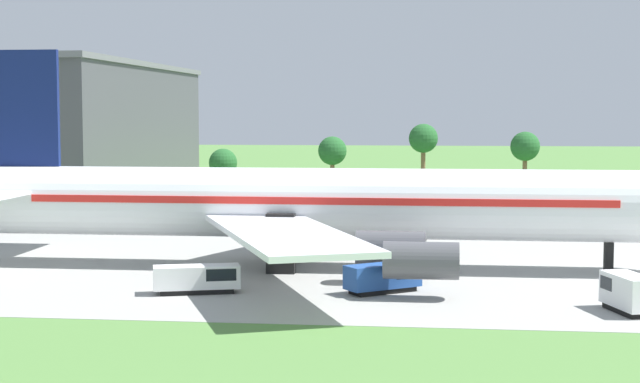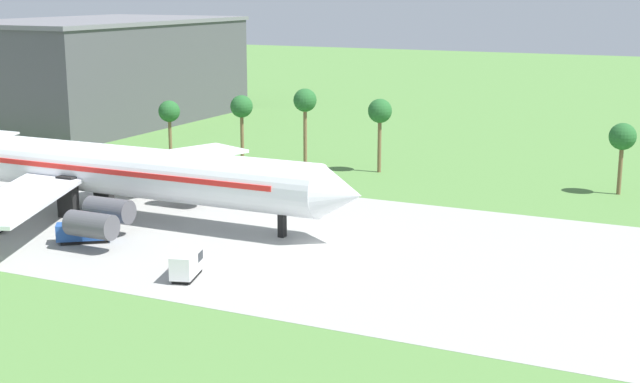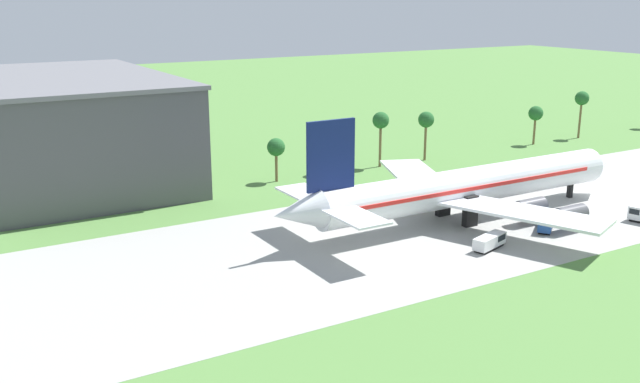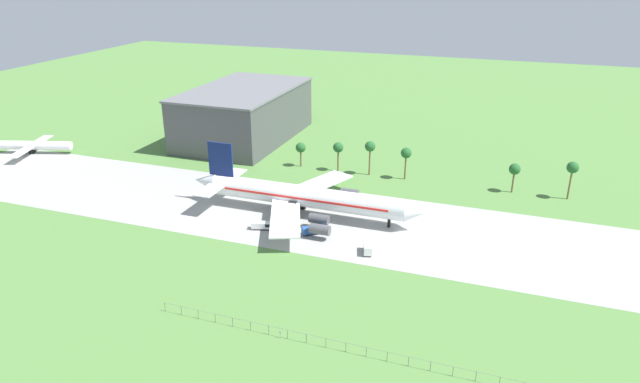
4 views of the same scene
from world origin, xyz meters
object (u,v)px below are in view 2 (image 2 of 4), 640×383
(jet_airliner, at_px, (95,168))
(baggage_tug, at_px, (187,263))
(terminal_building, at_px, (98,71))
(fuel_truck, at_px, (86,232))

(jet_airliner, height_order, baggage_tug, jet_airliner)
(baggage_tug, bearing_deg, terminal_building, 133.21)
(jet_airliner, xyz_separation_m, fuel_truck, (7.47, -11.05, -4.42))
(terminal_building, bearing_deg, fuel_truck, -52.00)
(jet_airliner, relative_size, fuel_truck, 12.00)
(baggage_tug, xyz_separation_m, fuel_truck, (-16.66, 5.42, -0.21))
(jet_airliner, height_order, terminal_building, terminal_building)
(jet_airliner, height_order, fuel_truck, jet_airliner)
(jet_airliner, distance_m, terminal_building, 79.65)
(jet_airliner, xyz_separation_m, terminal_building, (-49.67, 62.08, 4.86))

